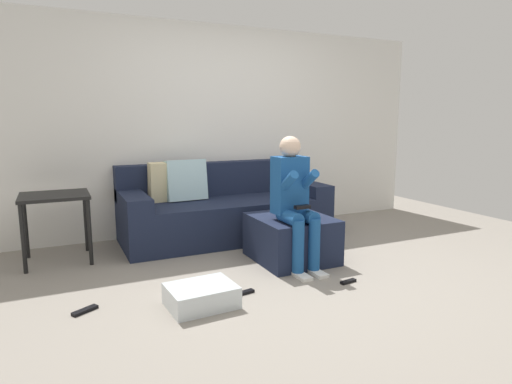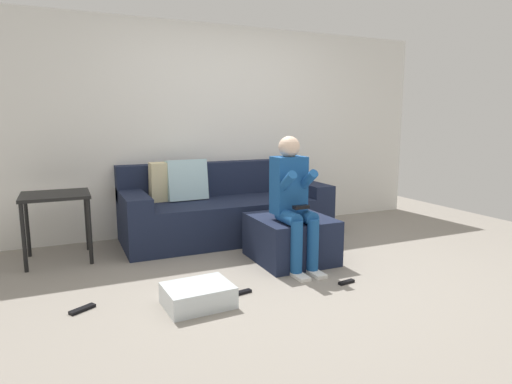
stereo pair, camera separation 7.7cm
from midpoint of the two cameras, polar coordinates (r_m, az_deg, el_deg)
The scene contains 10 objects.
ground_plane at distance 3.80m, azimuth 6.89°, elevation -11.03°, with size 7.06×7.06×0.00m, color gray.
wall_back at distance 5.33m, azimuth -3.80°, elevation 8.19°, with size 5.43×0.10×2.42m, color silver.
couch_sectional at distance 4.95m, azimuth -3.89°, elevation -2.31°, with size 2.28×0.92×0.90m.
ottoman at distance 4.17m, azimuth 5.08°, elevation -6.09°, with size 0.69×0.75×0.42m, color #192138.
person_seated at distance 3.88m, azimuth 5.45°, elevation -0.52°, with size 0.29×0.58×1.18m.
storage_bin at distance 3.24m, azimuth -6.93°, elevation -13.31°, with size 0.47×0.37×0.16m, color silver.
side_table at distance 4.47m, azimuth -24.34°, elevation -1.39°, with size 0.60×0.54×0.65m.
remote_near_ottoman at distance 3.72m, azimuth 12.37°, elevation -11.47°, with size 0.15×0.04×0.02m, color black.
remote_by_storage_bin at distance 3.44m, azimuth -1.20°, elevation -13.03°, with size 0.16×0.05×0.02m, color black.
remote_under_side_table at distance 3.38m, azimuth -21.21°, elevation -14.14°, with size 0.19×0.05×0.02m, color black.
Camera 2 is at (-1.82, -3.06, 1.33)m, focal length 30.49 mm.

